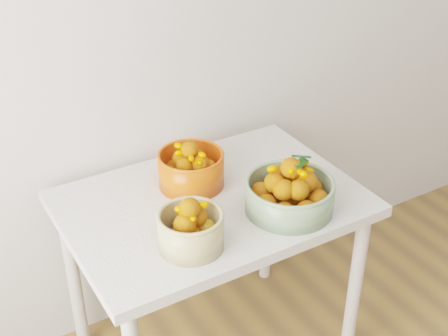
{
  "coord_description": "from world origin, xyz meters",
  "views": [
    {
      "loc": [
        -1.09,
        0.06,
        1.95
      ],
      "look_at": [
        -0.23,
        1.51,
        0.92
      ],
      "focal_mm": 50.0,
      "sensor_mm": 36.0,
      "label": 1
    }
  ],
  "objects_px": {
    "table": "(212,222)",
    "bowl_cream": "(191,229)",
    "bowl_orange": "(191,169)",
    "bowl_green": "(289,193)"
  },
  "relations": [
    {
      "from": "bowl_cream",
      "to": "bowl_orange",
      "type": "height_order",
      "value": "bowl_cream"
    },
    {
      "from": "bowl_cream",
      "to": "bowl_orange",
      "type": "bearing_deg",
      "value": 61.75
    },
    {
      "from": "bowl_orange",
      "to": "bowl_green",
      "type": "bearing_deg",
      "value": -55.24
    },
    {
      "from": "bowl_green",
      "to": "bowl_orange",
      "type": "bearing_deg",
      "value": 124.76
    },
    {
      "from": "bowl_green",
      "to": "bowl_cream",
      "type": "bearing_deg",
      "value": -178.41
    },
    {
      "from": "bowl_green",
      "to": "bowl_orange",
      "type": "xyz_separation_m",
      "value": [
        -0.21,
        0.3,
        0.0
      ]
    },
    {
      "from": "bowl_cream",
      "to": "bowl_orange",
      "type": "relative_size",
      "value": 0.9
    },
    {
      "from": "table",
      "to": "bowl_orange",
      "type": "relative_size",
      "value": 3.63
    },
    {
      "from": "table",
      "to": "bowl_cream",
      "type": "height_order",
      "value": "bowl_cream"
    },
    {
      "from": "table",
      "to": "bowl_green",
      "type": "xyz_separation_m",
      "value": [
        0.19,
        -0.18,
        0.16
      ]
    }
  ]
}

